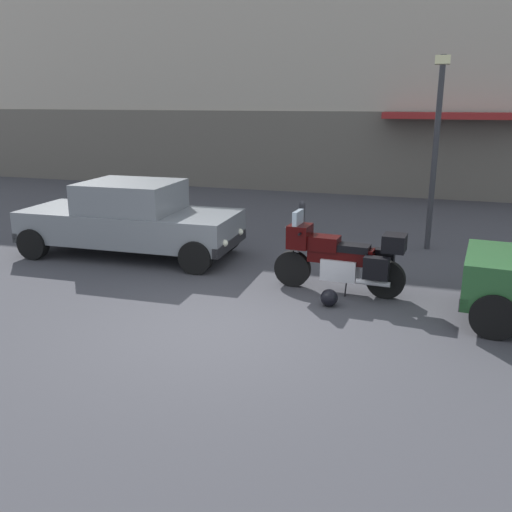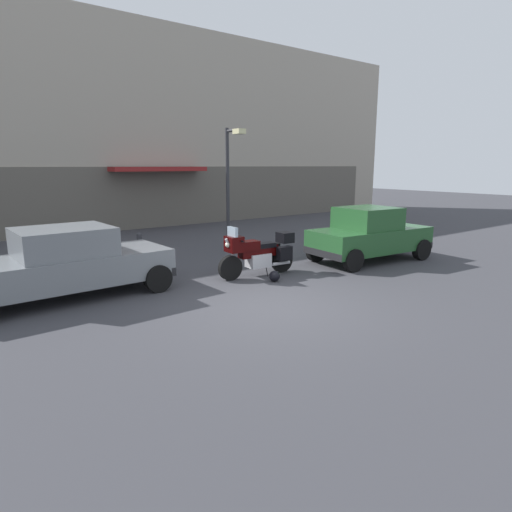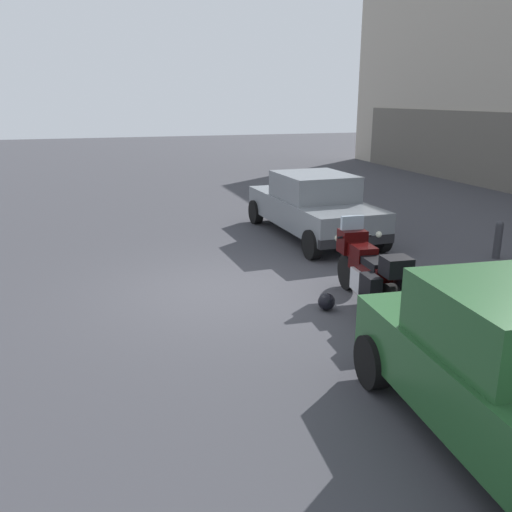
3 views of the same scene
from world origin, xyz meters
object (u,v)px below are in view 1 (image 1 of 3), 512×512
helmet (329,298)px  bollard_curbside (302,216)px  streetlamp_curbside (437,133)px  motorcycle (341,257)px  car_sedan_far (131,219)px

helmet → bollard_curbside: 4.97m
streetlamp_curbside → bollard_curbside: size_ratio=4.95×
motorcycle → bollard_curbside: (-1.65, 3.98, -0.19)m
motorcycle → streetlamp_curbside: streetlamp_curbside is taller
helmet → streetlamp_curbside: streetlamp_curbside is taller
motorcycle → car_sedan_far: (-4.58, 0.96, 0.16)m
car_sedan_far → motorcycle: bearing=-13.9°
streetlamp_curbside → bollard_curbside: (-2.98, 0.68, -2.09)m
helmet → streetlamp_curbside: (1.38, 4.02, 2.38)m
motorcycle → car_sedan_far: bearing=-8.0°
motorcycle → helmet: size_ratio=8.09×
motorcycle → streetlamp_curbside: (1.33, 3.30, 1.90)m
helmet → bollard_curbside: size_ratio=0.34×
motorcycle → bollard_curbside: 4.31m
helmet → car_sedan_far: size_ratio=0.06×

